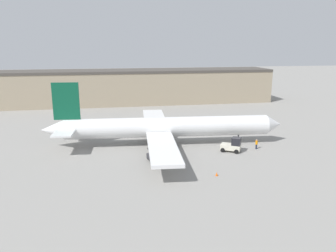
% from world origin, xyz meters
% --- Properties ---
extents(ground_plane, '(400.00, 400.00, 0.00)m').
position_xyz_m(ground_plane, '(0.00, 0.00, 0.00)').
color(ground_plane, gray).
extents(terminal_building, '(96.70, 12.95, 10.11)m').
position_xyz_m(terminal_building, '(-9.20, 44.19, 5.06)').
color(terminal_building, gray).
rests_on(terminal_building, ground_plane).
extents(airplane, '(42.75, 35.96, 11.33)m').
position_xyz_m(airplane, '(-1.04, 0.08, 3.19)').
color(airplane, silver).
rests_on(airplane, ground_plane).
extents(ground_crew_worker, '(0.38, 0.38, 1.72)m').
position_xyz_m(ground_crew_worker, '(14.49, -5.17, 0.92)').
color(ground_crew_worker, '#1E2338').
rests_on(ground_crew_worker, ground_plane).
extents(baggage_tug, '(3.64, 3.23, 2.50)m').
position_xyz_m(baggage_tug, '(9.90, -5.82, 1.13)').
color(baggage_tug, beige).
rests_on(baggage_tug, ground_plane).
extents(belt_loader_truck, '(3.00, 2.39, 2.10)m').
position_xyz_m(belt_loader_truck, '(-3.00, -7.74, 1.00)').
color(belt_loader_truck, '#2D2D33').
rests_on(belt_loader_truck, ground_plane).
extents(safety_cone_near, '(0.36, 0.36, 0.55)m').
position_xyz_m(safety_cone_near, '(4.02, -15.34, 0.28)').
color(safety_cone_near, '#EF590F').
rests_on(safety_cone_near, ground_plane).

